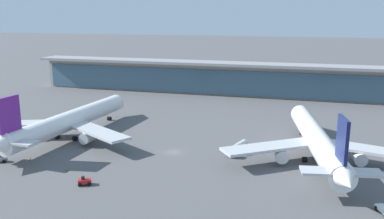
{
  "coord_description": "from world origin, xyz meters",
  "views": [
    {
      "loc": [
        34.32,
        -100.39,
        36.62
      ],
      "look_at": [
        0.0,
        18.22,
        7.83
      ],
      "focal_mm": 38.42,
      "sensor_mm": 36.0,
      "label": 1
    }
  ],
  "objects_px": {
    "service_truck_by_tail_grey": "(1,159)",
    "airliner_centre_stand": "(317,140)",
    "service_truck_under_wing_blue": "(238,147)",
    "safety_cone_alpha": "(30,159)",
    "airliner_left_stand": "(68,121)",
    "safety_cone_charlie": "(67,169)",
    "service_truck_near_nose_red": "(85,181)"
  },
  "relations": [
    {
      "from": "airliner_left_stand",
      "to": "service_truck_under_wing_blue",
      "type": "height_order",
      "value": "airliner_left_stand"
    },
    {
      "from": "service_truck_near_nose_red",
      "to": "safety_cone_charlie",
      "type": "relative_size",
      "value": 4.75
    },
    {
      "from": "airliner_left_stand",
      "to": "service_truck_near_nose_red",
      "type": "xyz_separation_m",
      "value": [
        22.63,
        -29.74,
        -4.49
      ]
    },
    {
      "from": "service_truck_under_wing_blue",
      "to": "safety_cone_alpha",
      "type": "height_order",
      "value": "service_truck_under_wing_blue"
    },
    {
      "from": "airliner_centre_stand",
      "to": "airliner_left_stand",
      "type": "bearing_deg",
      "value": -179.43
    },
    {
      "from": "service_truck_under_wing_blue",
      "to": "service_truck_by_tail_grey",
      "type": "xyz_separation_m",
      "value": [
        -56.61,
        -23.41,
        -0.83
      ]
    },
    {
      "from": "safety_cone_alpha",
      "to": "service_truck_under_wing_blue",
      "type": "bearing_deg",
      "value": 21.63
    },
    {
      "from": "airliner_centre_stand",
      "to": "service_truck_by_tail_grey",
      "type": "bearing_deg",
      "value": -162.86
    },
    {
      "from": "service_truck_by_tail_grey",
      "to": "safety_cone_alpha",
      "type": "bearing_deg",
      "value": 28.9
    },
    {
      "from": "service_truck_by_tail_grey",
      "to": "airliner_centre_stand",
      "type": "bearing_deg",
      "value": 17.14
    },
    {
      "from": "airliner_centre_stand",
      "to": "service_truck_by_tail_grey",
      "type": "relative_size",
      "value": 19.24
    },
    {
      "from": "airliner_left_stand",
      "to": "service_truck_under_wing_blue",
      "type": "bearing_deg",
      "value": 0.5
    },
    {
      "from": "safety_cone_alpha",
      "to": "safety_cone_charlie",
      "type": "relative_size",
      "value": 1.0
    },
    {
      "from": "service_truck_near_nose_red",
      "to": "safety_cone_alpha",
      "type": "bearing_deg",
      "value": 154.86
    },
    {
      "from": "service_truck_under_wing_blue",
      "to": "service_truck_near_nose_red",
      "type": "bearing_deg",
      "value": -133.58
    },
    {
      "from": "safety_cone_charlie",
      "to": "safety_cone_alpha",
      "type": "bearing_deg",
      "value": 163.66
    },
    {
      "from": "safety_cone_alpha",
      "to": "airliner_left_stand",
      "type": "bearing_deg",
      "value": 92.69
    },
    {
      "from": "airliner_centre_stand",
      "to": "service_truck_by_tail_grey",
      "type": "height_order",
      "value": "airliner_centre_stand"
    },
    {
      "from": "airliner_left_stand",
      "to": "service_truck_by_tail_grey",
      "type": "distance_m",
      "value": 23.98
    },
    {
      "from": "airliner_left_stand",
      "to": "safety_cone_charlie",
      "type": "height_order",
      "value": "airliner_left_stand"
    },
    {
      "from": "service_truck_by_tail_grey",
      "to": "service_truck_near_nose_red",
      "type": "bearing_deg",
      "value": -13.68
    },
    {
      "from": "airliner_left_stand",
      "to": "airliner_centre_stand",
      "type": "bearing_deg",
      "value": 0.57
    },
    {
      "from": "service_truck_by_tail_grey",
      "to": "safety_cone_charlie",
      "type": "xyz_separation_m",
      "value": [
        19.37,
        -0.46,
        -0.56
      ]
    },
    {
      "from": "airliner_centre_stand",
      "to": "safety_cone_charlie",
      "type": "xyz_separation_m",
      "value": [
        -57.36,
        -24.13,
        -5.05
      ]
    },
    {
      "from": "service_truck_near_nose_red",
      "to": "safety_cone_charlie",
      "type": "xyz_separation_m",
      "value": [
        -8.51,
        6.32,
        -0.56
      ]
    },
    {
      "from": "service_truck_under_wing_blue",
      "to": "safety_cone_alpha",
      "type": "xyz_separation_m",
      "value": [
        -50.44,
        -20.01,
        -1.39
      ]
    },
    {
      "from": "airliner_left_stand",
      "to": "safety_cone_alpha",
      "type": "height_order",
      "value": "airliner_left_stand"
    },
    {
      "from": "airliner_centre_stand",
      "to": "service_truck_by_tail_grey",
      "type": "xyz_separation_m",
      "value": [
        -76.73,
        -23.67,
        -4.49
      ]
    },
    {
      "from": "airliner_left_stand",
      "to": "safety_cone_alpha",
      "type": "bearing_deg",
      "value": -87.31
    },
    {
      "from": "service_truck_near_nose_red",
      "to": "safety_cone_alpha",
      "type": "xyz_separation_m",
      "value": [
        -21.71,
        10.19,
        -0.56
      ]
    },
    {
      "from": "airliner_left_stand",
      "to": "service_truck_by_tail_grey",
      "type": "bearing_deg",
      "value": -102.88
    },
    {
      "from": "safety_cone_alpha",
      "to": "airliner_centre_stand",
      "type": "bearing_deg",
      "value": 16.02
    }
  ]
}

